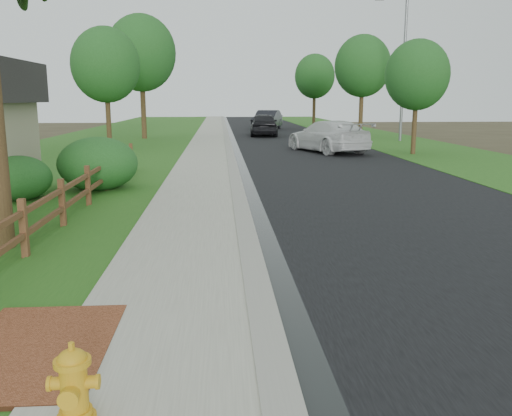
{
  "coord_description": "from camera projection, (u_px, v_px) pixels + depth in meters",
  "views": [
    {
      "loc": [
        -0.14,
        -6.73,
        2.81
      ],
      "look_at": [
        0.54,
        3.35,
        0.77
      ],
      "focal_mm": 38.0,
      "sensor_mm": 36.0,
      "label": 1
    }
  ],
  "objects": [
    {
      "name": "road",
      "position": [
        281.0,
        136.0,
        41.68
      ],
      "size": [
        8.0,
        90.0,
        0.02
      ],
      "primitive_type": "cube",
      "color": "black",
      "rests_on": "ground"
    },
    {
      "name": "verge_far",
      "position": [
        369.0,
        135.0,
        42.14
      ],
      "size": [
        6.0,
        90.0,
        0.04
      ],
      "primitive_type": "cube",
      "color": "#215217",
      "rests_on": "ground"
    },
    {
      "name": "shrub_d",
      "position": [
        98.0,
        164.0,
        16.77
      ],
      "size": [
        2.97,
        2.97,
        1.67
      ],
      "primitive_type": "ellipsoid",
      "rotation": [
        0.0,
        0.0,
        -0.25
      ],
      "color": "#194418",
      "rests_on": "ground"
    },
    {
      "name": "wet_gutter",
      "position": [
        231.0,
        136.0,
        41.42
      ],
      "size": [
        0.5,
        90.0,
        0.0
      ],
      "primitive_type": "cube",
      "color": "black",
      "rests_on": "road"
    },
    {
      "name": "grass_strip",
      "position": [
        184.0,
        136.0,
        41.18
      ],
      "size": [
        1.6,
        90.0,
        0.06
      ],
      "primitive_type": "cube",
      "color": "#215217",
      "rests_on": "ground"
    },
    {
      "name": "dark_car_far",
      "position": [
        267.0,
        120.0,
        50.22
      ],
      "size": [
        3.38,
        5.64,
        1.76
      ],
      "primitive_type": "imported",
      "rotation": [
        0.0,
        0.0,
        -0.31
      ],
      "color": "black",
      "rests_on": "road"
    },
    {
      "name": "curb",
      "position": [
        226.0,
        135.0,
        41.39
      ],
      "size": [
        0.4,
        90.0,
        0.12
      ],
      "primitive_type": "cube",
      "color": "gray",
      "rests_on": "ground"
    },
    {
      "name": "brick_patch",
      "position": [
        36.0,
        351.0,
        6.01
      ],
      "size": [
        1.6,
        2.4,
        0.11
      ],
      "primitive_type": "cube",
      "color": "brown",
      "rests_on": "ground"
    },
    {
      "name": "dark_car_mid",
      "position": [
        264.0,
        124.0,
        41.53
      ],
      "size": [
        2.35,
        5.22,
        1.74
      ],
      "primitive_type": "imported",
      "rotation": [
        0.0,
        0.0,
        3.08
      ],
      "color": "black",
      "rests_on": "road"
    },
    {
      "name": "tree_mid_left",
      "position": [
        141.0,
        53.0,
        37.37
      ],
      "size": [
        4.78,
        4.78,
        8.55
      ],
      "color": "#372216",
      "rests_on": "ground"
    },
    {
      "name": "tree_mid_right",
      "position": [
        363.0,
        66.0,
        39.48
      ],
      "size": [
        4.09,
        4.09,
        7.42
      ],
      "color": "#372216",
      "rests_on": "ground"
    },
    {
      "name": "tree_far_right",
      "position": [
        315.0,
        76.0,
        51.36
      ],
      "size": [
        3.8,
        3.8,
        7.01
      ],
      "color": "#372216",
      "rests_on": "ground"
    },
    {
      "name": "fire_hydrant",
      "position": [
        74.0,
        387.0,
        4.55
      ],
      "size": [
        0.47,
        0.38,
        0.73
      ],
      "color": "gold",
      "rests_on": "sidewalk"
    },
    {
      "name": "ranch_fence",
      "position": [
        76.0,
        191.0,
        13.05
      ],
      "size": [
        0.12,
        16.92,
        1.1
      ],
      "color": "#442A16",
      "rests_on": "ground"
    },
    {
      "name": "shrub_b",
      "position": [
        19.0,
        178.0,
        15.11
      ],
      "size": [
        1.96,
        1.96,
        1.26
      ],
      "primitive_type": "ellipsoid",
      "rotation": [
        0.0,
        0.0,
        -0.09
      ],
      "color": "#194418",
      "rests_on": "ground"
    },
    {
      "name": "tree_near_right",
      "position": [
        417.0,
        75.0,
        26.97
      ],
      "size": [
        3.19,
        3.19,
        5.74
      ],
      "color": "#372216",
      "rests_on": "ground"
    },
    {
      "name": "streetlight",
      "position": [
        401.0,
        60.0,
        35.34
      ],
      "size": [
        2.17,
        0.25,
        9.39
      ],
      "color": "slate",
      "rests_on": "ground"
    },
    {
      "name": "sidewalk",
      "position": [
        209.0,
        136.0,
        41.31
      ],
      "size": [
        2.2,
        90.0,
        0.1
      ],
      "primitive_type": "cube",
      "color": "gray",
      "rests_on": "ground"
    },
    {
      "name": "ground",
      "position": [
        232.0,
        316.0,
        7.15
      ],
      "size": [
        120.0,
        120.0,
        0.0
      ],
      "primitive_type": "plane",
      "color": "#37311E"
    },
    {
      "name": "white_suv",
      "position": [
        328.0,
        136.0,
        28.86
      ],
      "size": [
        4.17,
        6.22,
        1.67
      ],
      "primitive_type": "imported",
      "rotation": [
        0.0,
        0.0,
        3.49
      ],
      "color": "silver",
      "rests_on": "road"
    },
    {
      "name": "tree_near_left",
      "position": [
        106.0,
        65.0,
        30.44
      ],
      "size": [
        3.84,
        3.84,
        6.8
      ],
      "color": "#372216",
      "rests_on": "ground"
    },
    {
      "name": "lawn_near",
      "position": [
        115.0,
        137.0,
        40.84
      ],
      "size": [
        9.0,
        90.0,
        0.04
      ],
      "primitive_type": "cube",
      "color": "#215217",
      "rests_on": "ground"
    }
  ]
}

